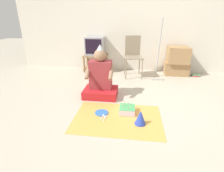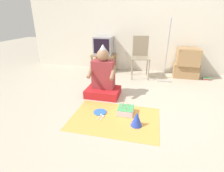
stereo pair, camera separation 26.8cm
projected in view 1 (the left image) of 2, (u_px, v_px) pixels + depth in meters
The scene contains 15 objects.
ground_plane at pixel (144, 115), 2.55m from camera, with size 16.00×16.00×0.00m, color #BCB29E.
wall_back at pixel (144, 19), 4.17m from camera, with size 6.40×0.06×2.55m.
tv_stand at pixel (96, 61), 4.49m from camera, with size 0.59×0.40×0.42m.
tv at pixel (95, 46), 4.34m from camera, with size 0.45×0.39×0.45m.
folding_chair at pixel (133, 53), 4.02m from camera, with size 0.46×0.45×0.93m.
cardboard_box_stack at pixel (177, 61), 4.16m from camera, with size 0.55×0.47×0.67m.
dust_mop at pixel (158, 62), 3.87m from camera, with size 0.28×0.32×1.32m.
book_pile at pixel (196, 75), 4.16m from camera, with size 0.18×0.11×0.05m.
person_seated at pixel (101, 80), 3.07m from camera, with size 0.59×0.44×0.91m.
party_cloth at pixel (117, 118), 2.48m from camera, with size 1.23×0.86×0.01m.
birthday_cake at pixel (127, 110), 2.60m from camera, with size 0.23×0.23×0.15m.
party_hat_blue at pixel (140, 117), 2.31m from camera, with size 0.15×0.15×0.20m.
paper_plate at pixel (102, 113), 2.60m from camera, with size 0.20×0.20×0.01m.
plastic_spoon_near at pixel (103, 116), 2.52m from camera, with size 0.04×0.14×0.01m.
plastic_spoon_far at pixel (105, 117), 2.49m from camera, with size 0.04×0.15×0.01m.
Camera 1 is at (-0.18, -2.24, 1.37)m, focal length 28.00 mm.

